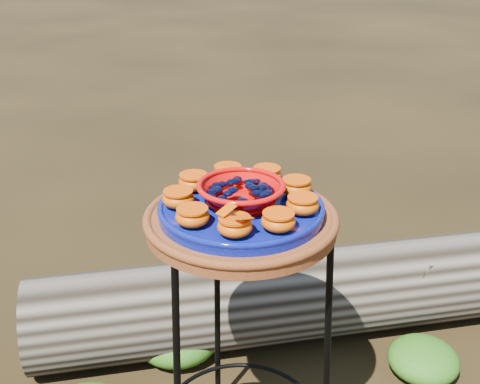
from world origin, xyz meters
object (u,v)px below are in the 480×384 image
object	(u,v)px
cobalt_plate	(241,210)
driftwood_log	(279,297)
terracotta_saucer	(241,222)
red_bowl	(241,195)
plant_stand	(241,356)

from	to	relation	value
cobalt_plate	driftwood_log	world-z (taller)	cobalt_plate
terracotta_saucer	driftwood_log	distance (m)	0.79
red_bowl	cobalt_plate	bearing A→B (deg)	0.00
plant_stand	terracotta_saucer	bearing A→B (deg)	0.00
red_bowl	driftwood_log	xyz separation A→B (m)	(0.29, 0.47, -0.63)
plant_stand	terracotta_saucer	world-z (taller)	terracotta_saucer
cobalt_plate	red_bowl	world-z (taller)	red_bowl
red_bowl	driftwood_log	world-z (taller)	red_bowl
terracotta_saucer	red_bowl	xyz separation A→B (m)	(0.00, 0.00, 0.07)
plant_stand	red_bowl	size ratio (longest dim) A/B	3.94
plant_stand	cobalt_plate	distance (m)	0.40
driftwood_log	cobalt_plate	bearing A→B (deg)	-121.54
cobalt_plate	driftwood_log	distance (m)	0.81
plant_stand	driftwood_log	size ratio (longest dim) A/B	0.43
plant_stand	terracotta_saucer	xyz separation A→B (m)	(0.00, 0.00, 0.37)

